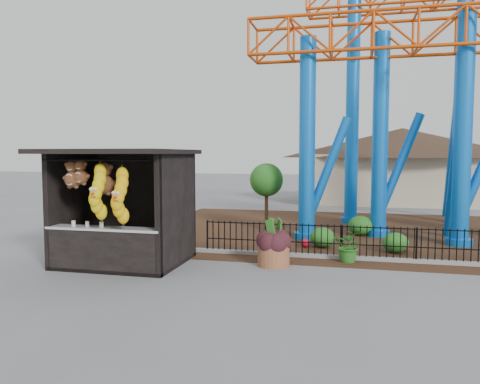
% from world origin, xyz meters
% --- Properties ---
extents(ground, '(120.00, 120.00, 0.00)m').
position_xyz_m(ground, '(0.00, 0.00, 0.00)').
color(ground, slate).
rests_on(ground, ground).
extents(mulch_bed, '(18.00, 12.00, 0.02)m').
position_xyz_m(mulch_bed, '(4.00, 8.00, 0.01)').
color(mulch_bed, '#331E11').
rests_on(mulch_bed, ground).
extents(curb, '(18.00, 0.18, 0.12)m').
position_xyz_m(curb, '(4.00, 3.00, 0.06)').
color(curb, gray).
rests_on(curb, ground).
extents(prize_booth, '(3.50, 3.40, 3.12)m').
position_xyz_m(prize_booth, '(-2.99, 0.91, 1.53)').
color(prize_booth, black).
rests_on(prize_booth, ground).
extents(picket_fence, '(12.20, 0.06, 1.00)m').
position_xyz_m(picket_fence, '(4.90, 3.00, 0.50)').
color(picket_fence, black).
rests_on(picket_fence, ground).
extents(roller_coaster, '(11.00, 6.37, 10.82)m').
position_xyz_m(roller_coaster, '(5.12, 8.23, 6.44)').
color(roller_coaster, blue).
rests_on(roller_coaster, ground).
extents(terracotta_planter, '(0.97, 0.97, 0.55)m').
position_xyz_m(terracotta_planter, '(1.04, 1.80, 0.28)').
color(terracotta_planter, brown).
rests_on(terracotta_planter, ground).
extents(planter_foliage, '(0.70, 0.70, 0.64)m').
position_xyz_m(planter_foliage, '(1.04, 1.80, 0.87)').
color(planter_foliage, black).
rests_on(planter_foliage, terracotta_planter).
extents(potted_plant, '(0.93, 0.83, 0.94)m').
position_xyz_m(potted_plant, '(3.01, 2.70, 0.47)').
color(potted_plant, '#264C16').
rests_on(potted_plant, ground).
extents(landscaping, '(7.92, 3.77, 0.72)m').
position_xyz_m(landscaping, '(4.27, 5.57, 0.32)').
color(landscaping, '#235E1B').
rests_on(landscaping, mulch_bed).
extents(pavilion, '(15.00, 15.00, 4.80)m').
position_xyz_m(pavilion, '(6.00, 20.00, 3.07)').
color(pavilion, '#BFAD8C').
rests_on(pavilion, ground).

